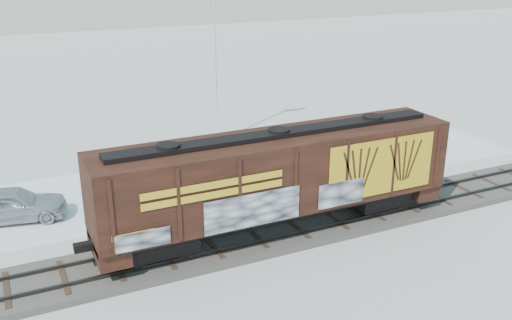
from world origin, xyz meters
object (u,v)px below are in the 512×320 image
hopper_railcar (278,175)px  car_dark (233,168)px  car_silver (12,204)px  car_white (242,161)px  flagpole (218,83)px

hopper_railcar → car_dark: bearing=83.3°
car_silver → car_white: 12.19m
car_white → car_dark: size_ratio=0.99×
car_white → hopper_railcar: bearing=-170.9°
hopper_railcar → flagpole: bearing=78.8°
car_white → car_dark: 1.13m
car_white → car_dark: (-0.88, -0.70, -0.08)m
car_silver → car_dark: bearing=-76.9°
flagpole → car_silver: flagpole is taller
hopper_railcar → car_dark: 7.32m
hopper_railcar → car_white: bearing=77.5°
hopper_railcar → flagpole: flagpole is taller
flagpole → car_white: bearing=-99.4°
flagpole → hopper_railcar: bearing=-101.2°
flagpole → car_white: size_ratio=2.42×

